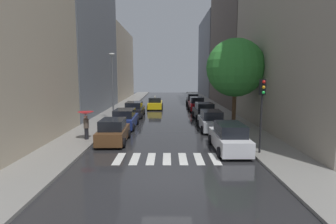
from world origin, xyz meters
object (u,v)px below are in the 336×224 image
(parked_car_left_nearest, at_px, (114,132))
(parked_car_right_fourth, at_px, (197,104))
(parked_car_right_nearest, at_px, (230,138))
(parked_car_right_fifth, at_px, (194,100))
(lamp_post_left, at_px, (113,81))
(parked_car_right_third, at_px, (205,111))
(street_tree_right, at_px, (236,68))
(parked_car_right_second, at_px, (212,121))
(traffic_light_right_corner, at_px, (263,100))
(taxi_midroad, at_px, (156,103))
(parked_car_left_third, at_px, (135,110))
(parked_car_left_second, at_px, (126,119))
(pedestrian_foreground, at_px, (87,119))

(parked_car_left_nearest, distance_m, parked_car_right_fourth, 18.50)
(parked_car_right_nearest, height_order, parked_car_right_fifth, parked_car_right_fifth)
(lamp_post_left, bearing_deg, parked_car_right_third, 7.05)
(parked_car_right_fifth, xyz_separation_m, street_tree_right, (2.05, -18.01, 4.48))
(parked_car_right_second, bearing_deg, street_tree_right, -59.41)
(traffic_light_right_corner, bearing_deg, lamp_post_left, 132.51)
(parked_car_right_second, distance_m, street_tree_right, 5.21)
(taxi_midroad, height_order, lamp_post_left, lamp_post_left)
(parked_car_right_fourth, bearing_deg, lamp_post_left, 129.77)
(parked_car_right_nearest, bearing_deg, parked_car_right_third, -0.85)
(street_tree_right, bearing_deg, parked_car_left_third, 147.44)
(parked_car_right_second, xyz_separation_m, street_tree_right, (2.25, 1.33, 4.50))
(parked_car_left_nearest, bearing_deg, taxi_midroad, -7.29)
(lamp_post_left, bearing_deg, parked_car_right_fifth, 56.98)
(parked_car_right_nearest, relative_size, parked_car_right_second, 1.08)
(parked_car_left_third, relative_size, taxi_midroad, 1.06)
(parked_car_right_nearest, bearing_deg, parked_car_right_fourth, -0.41)
(parked_car_left_nearest, height_order, parked_car_left_second, parked_car_left_nearest)
(parked_car_right_third, bearing_deg, parked_car_left_second, 120.01)
(parked_car_right_third, distance_m, taxi_midroad, 10.15)
(parked_car_left_second, relative_size, parked_car_right_fifth, 1.15)
(parked_car_right_second, distance_m, parked_car_right_fifth, 19.34)
(taxi_midroad, bearing_deg, street_tree_right, -149.83)
(parked_car_right_second, bearing_deg, parked_car_left_third, 44.75)
(pedestrian_foreground, distance_m, traffic_light_right_corner, 11.79)
(pedestrian_foreground, bearing_deg, parked_car_left_second, 136.66)
(parked_car_right_fifth, relative_size, street_tree_right, 0.53)
(parked_car_left_nearest, xyz_separation_m, lamp_post_left, (-1.82, 9.10, 3.24))
(parked_car_right_second, bearing_deg, taxi_midroad, 20.75)
(parked_car_left_nearest, distance_m, lamp_post_left, 9.83)
(parked_car_left_nearest, distance_m, parked_car_left_third, 11.88)
(parked_car_right_third, height_order, traffic_light_right_corner, traffic_light_right_corner)
(pedestrian_foreground, bearing_deg, parked_car_right_second, 90.51)
(parked_car_left_second, relative_size, parked_car_right_fourth, 1.14)
(street_tree_right, bearing_deg, parked_car_right_second, -149.41)
(parked_car_left_third, height_order, pedestrian_foreground, pedestrian_foreground)
(parked_car_left_third, xyz_separation_m, parked_car_right_third, (7.67, -1.61, 0.02))
(pedestrian_foreground, bearing_deg, parked_car_left_third, 148.35)
(parked_car_left_second, xyz_separation_m, pedestrian_foreground, (-1.94, -4.93, 0.85))
(parked_car_left_nearest, height_order, traffic_light_right_corner, traffic_light_right_corner)
(parked_car_left_second, xyz_separation_m, parked_car_right_fifth, (7.71, 18.30, 0.04))
(parked_car_left_nearest, xyz_separation_m, parked_car_left_second, (-0.05, 5.39, -0.00))
(parked_car_right_second, relative_size, parked_car_right_third, 1.02)
(parked_car_left_second, relative_size, parked_car_right_nearest, 0.99)
(parked_car_right_nearest, height_order, street_tree_right, street_tree_right)
(parked_car_left_nearest, height_order, parked_car_right_fifth, parked_car_right_fifth)
(parked_car_left_nearest, bearing_deg, traffic_light_right_corner, -108.65)
(parked_car_right_fourth, bearing_deg, parked_car_left_second, 146.58)
(pedestrian_foreground, distance_m, street_tree_right, 13.33)
(parked_car_left_third, distance_m, pedestrian_foreground, 11.62)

